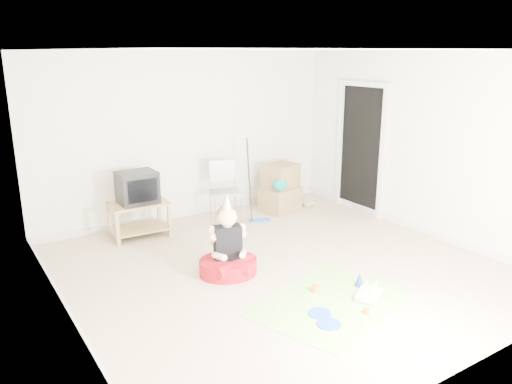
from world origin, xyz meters
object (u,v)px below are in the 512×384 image
crt_tv (137,187)px  folding_chair (225,192)px  tv_stand (139,217)px  cardboard_boxes (281,189)px  birthday_cake (369,295)px  seated_woman (228,257)px

crt_tv → folding_chair: folding_chair is taller
tv_stand → cardboard_boxes: bearing=-2.8°
tv_stand → birthday_cake: size_ratio=2.19×
tv_stand → cardboard_boxes: 2.42m
seated_woman → birthday_cake: bearing=-54.9°
folding_chair → cardboard_boxes: bearing=-0.1°
tv_stand → seated_woman: size_ratio=0.83×
birthday_cake → seated_woman: bearing=125.1°
cardboard_boxes → seated_woman: (-1.99, -1.69, -0.16)m
tv_stand → cardboard_boxes: (2.41, -0.12, 0.08)m
folding_chair → seated_woman: bearing=-118.9°
crt_tv → folding_chair: 1.39m
tv_stand → seated_woman: 1.86m
seated_woman → crt_tv: bearing=103.3°
seated_woman → birthday_cake: (0.97, -1.38, -0.18)m
crt_tv → birthday_cake: bearing=-66.5°
tv_stand → crt_tv: 0.44m
crt_tv → folding_chair: size_ratio=0.53×
cardboard_boxes → birthday_cake: bearing=-108.4°
cardboard_boxes → seated_woman: size_ratio=0.78×
folding_chair → cardboard_boxes: folding_chair is taller
tv_stand → crt_tv: (0.00, 0.00, 0.44)m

